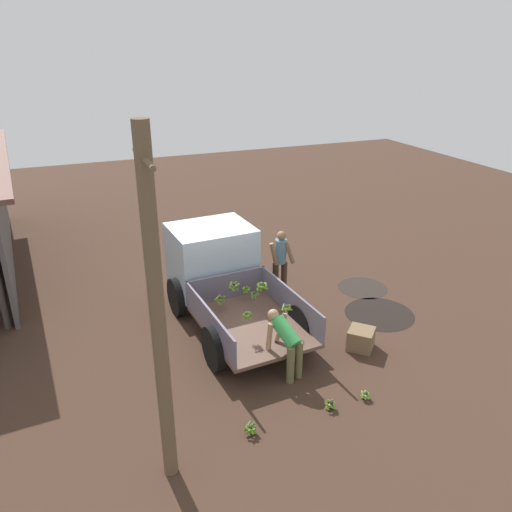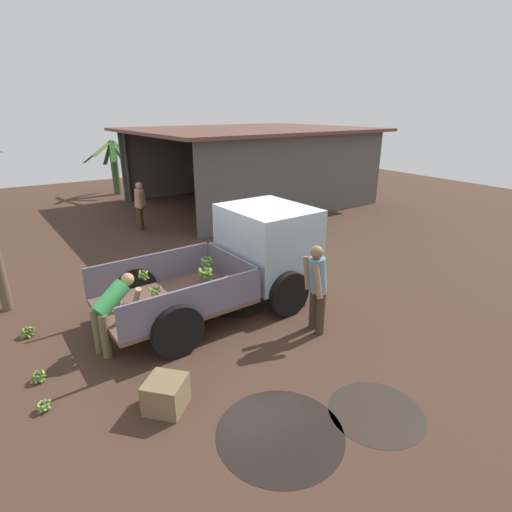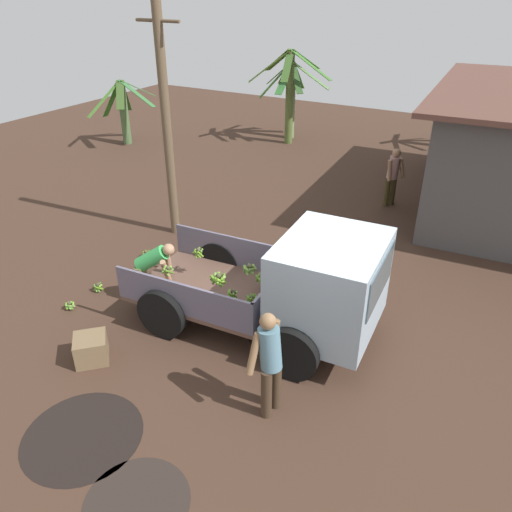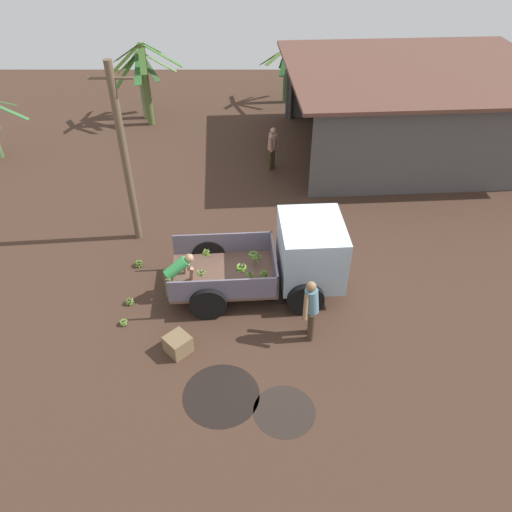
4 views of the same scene
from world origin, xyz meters
name	(u,v)px [view 3 (image 3 of 4)]	position (x,y,z in m)	size (l,w,h in m)	color
ground	(306,338)	(0.00, 0.00, 0.00)	(36.00, 36.00, 0.00)	#422D21
mud_patch_0	(137,503)	(-0.47, -3.92, 0.00)	(1.31, 1.31, 0.01)	#2D241F
mud_patch_1	(83,436)	(-1.82, -3.52, 0.00)	(1.67, 1.67, 0.01)	black
mud_patch_2	(283,331)	(-0.46, -0.02, 0.00)	(1.35, 1.35, 0.01)	black
cargo_truck	(306,287)	(-0.07, -0.01, 1.08)	(4.53, 2.45, 2.01)	brown
utility_pole	(167,125)	(-4.65, 2.27, 2.69)	(1.13, 0.21, 5.28)	brown
banana_palm_0	(291,98)	(-5.92, 11.35, 1.57)	(2.56, 2.17, 2.88)	#748553
banana_palm_1	(124,110)	(-11.03, 7.54, 1.26)	(2.78, 2.50, 2.35)	#4D693D
banana_palm_2	(289,94)	(-5.66, 10.67, 1.85)	(2.97, 2.49, 3.40)	#51622E
banana_palm_3	(469,112)	(0.36, 13.23, 1.36)	(2.67, 2.44, 2.55)	#385A2B
person_foreground_visitor	(270,360)	(0.20, -1.79, 0.94)	(0.43, 0.69, 1.70)	#3F2E20
person_worker_loading	(152,267)	(-3.10, -0.39, 0.78)	(0.87, 0.65, 1.30)	brown
person_bystander_near_shed	(393,174)	(-0.48, 6.61, 0.90)	(0.53, 0.56, 1.63)	#40361C
banana_bunch_on_ground_0	(70,305)	(-4.34, -1.44, 0.09)	(0.20, 0.20, 0.16)	#46402E
banana_bunch_on_ground_1	(98,287)	(-4.34, -0.70, 0.10)	(0.22, 0.22, 0.19)	#48402E
banana_bunch_on_ground_2	(146,254)	(-4.38, 0.85, 0.11)	(0.27, 0.24, 0.20)	brown
wooden_crate_0	(91,349)	(-2.88, -2.28, 0.23)	(0.52, 0.52, 0.45)	brown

